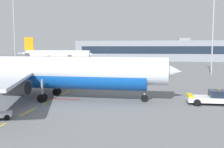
# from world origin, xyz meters

# --- Properties ---
(ground) EXTENTS (400.00, 400.00, 0.00)m
(ground) POSITION_xyz_m (40.00, 40.00, 0.00)
(ground) COLOR slate
(apron_paint_markings) EXTENTS (8.00, 93.53, 0.01)m
(apron_paint_markings) POSITION_xyz_m (18.00, 36.24, 0.00)
(apron_paint_markings) COLOR yellow
(apron_paint_markings) RESTS_ON ground
(airliner_foreground) EXTENTS (34.69, 34.63, 12.20)m
(airliner_foreground) POSITION_xyz_m (18.69, 22.32, 3.95)
(airliner_foreground) COLOR silver
(airliner_foreground) RESTS_ON ground
(pushback_tug) EXTENTS (6.05, 3.28, 2.08)m
(pushback_tug) POSITION_xyz_m (40.11, 22.06, 0.90)
(pushback_tug) COLOR silver
(pushback_tug) RESTS_ON ground
(airliner_far_center) EXTENTS (34.90, 34.83, 12.27)m
(airliner_far_center) POSITION_xyz_m (-12.43, 99.61, 3.97)
(airliner_far_center) COLOR silver
(airliner_far_center) RESTS_ON ground
(apron_light_mast_near) EXTENTS (1.80, 1.80, 28.91)m
(apron_light_mast_near) POSITION_xyz_m (-11.70, 62.74, 17.66)
(apron_light_mast_near) COLOR slate
(apron_light_mast_near) RESTS_ON ground
(apron_light_mast_far) EXTENTS (1.80, 1.80, 24.05)m
(apron_light_mast_far) POSITION_xyz_m (47.88, 60.28, 15.02)
(apron_light_mast_far) COLOR slate
(apron_light_mast_far) RESTS_ON ground
(terminal_satellite) EXTENTS (94.23, 20.60, 12.93)m
(terminal_satellite) POSITION_xyz_m (34.75, 138.11, 5.68)
(terminal_satellite) COLOR gray
(terminal_satellite) RESTS_ON ground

